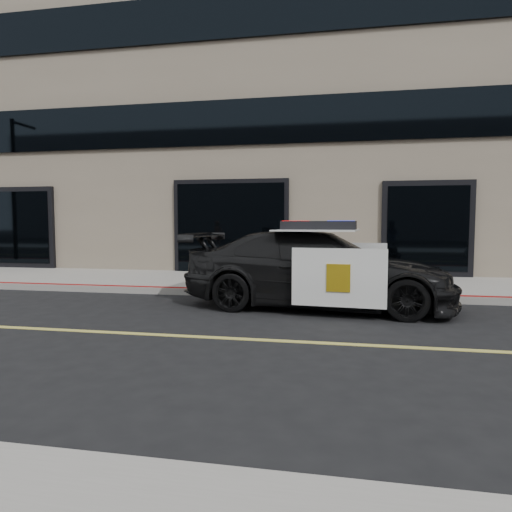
# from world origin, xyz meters

# --- Properties ---
(ground) EXTENTS (120.00, 120.00, 0.00)m
(ground) POSITION_xyz_m (0.00, 0.00, 0.00)
(ground) COLOR black
(ground) RESTS_ON ground
(sidewalk_n) EXTENTS (60.00, 3.50, 0.15)m
(sidewalk_n) POSITION_xyz_m (0.00, 5.25, 0.07)
(sidewalk_n) COLOR gray
(sidewalk_n) RESTS_ON ground
(building_n) EXTENTS (60.00, 7.00, 12.00)m
(building_n) POSITION_xyz_m (0.00, 10.50, 6.00)
(building_n) COLOR #756856
(building_n) RESTS_ON ground
(police_car) EXTENTS (2.88, 5.39, 1.66)m
(police_car) POSITION_xyz_m (1.81, 2.61, 0.74)
(police_car) COLOR black
(police_car) RESTS_ON ground
(fire_hydrant) EXTENTS (0.39, 0.54, 0.86)m
(fire_hydrant) POSITION_xyz_m (-0.44, 4.24, 0.55)
(fire_hydrant) COLOR beige
(fire_hydrant) RESTS_ON sidewalk_n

